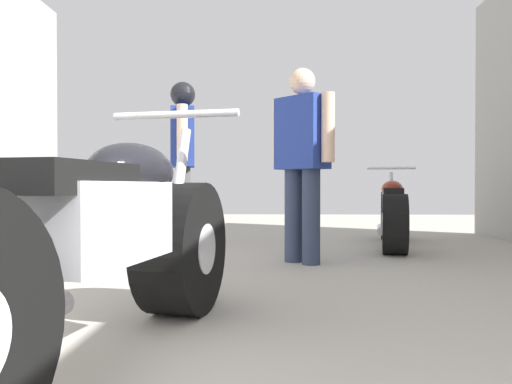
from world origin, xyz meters
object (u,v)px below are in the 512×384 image
object	(u,v)px
mechanic_with_helmet	(183,147)
mechanic_in_blue	(302,153)
motorcycle_maroon_cruiser	(97,254)
motorcycle_black_naked	(393,213)

from	to	relation	value
mechanic_with_helmet	mechanic_in_blue	bearing A→B (deg)	-47.85
mechanic_in_blue	mechanic_with_helmet	distance (m)	1.85
motorcycle_maroon_cruiser	motorcycle_black_naked	distance (m)	3.94
motorcycle_maroon_cruiser	mechanic_in_blue	bearing A→B (deg)	70.29
mechanic_in_blue	mechanic_with_helmet	bearing A→B (deg)	132.15
motorcycle_maroon_cruiser	mechanic_in_blue	size ratio (longest dim) A/B	1.34
motorcycle_maroon_cruiser	mechanic_with_helmet	xyz separation A→B (m)	(-0.39, 3.72, 0.66)
motorcycle_maroon_cruiser	mechanic_with_helmet	distance (m)	3.80
motorcycle_maroon_cruiser	mechanic_in_blue	world-z (taller)	mechanic_in_blue
motorcycle_black_naked	mechanic_with_helmet	world-z (taller)	mechanic_with_helmet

